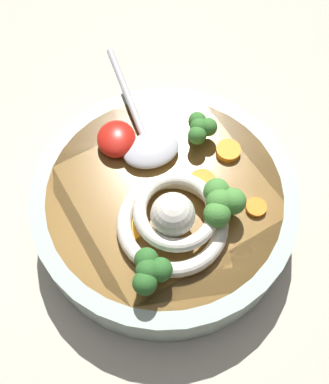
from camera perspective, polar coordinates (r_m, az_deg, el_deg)
table_slab at (r=54.40cm, az=-1.17°, el=-1.52°), size 92.30×92.30×3.61cm
soup_bowl at (r=48.99cm, az=0.00°, el=-1.56°), size 27.57×27.57×5.80cm
noodle_pile at (r=43.55cm, az=1.14°, el=-3.27°), size 11.94×11.71×4.80cm
soup_spoon at (r=48.94cm, az=-2.41°, el=6.51°), size 17.53×6.73×1.60cm
chili_sauce_dollop at (r=48.96cm, az=-6.00°, el=6.62°), size 4.62×4.16×2.08cm
broccoli_floret_right at (r=40.93cm, az=-1.84°, el=-9.79°), size 4.35×3.74×3.44cm
broccoli_floret_left at (r=43.47cm, az=7.09°, el=-1.32°), size 5.05×4.35×4.00cm
broccoli_floret_far at (r=48.59cm, az=4.48°, el=7.96°), size 3.83×3.30×3.03cm
carrot_slice_beside_chili at (r=46.31cm, az=11.34°, el=-1.91°), size 2.05×2.05×0.52cm
carrot_slice_near_spoon at (r=49.13cm, az=7.95°, el=5.11°), size 2.62×2.62×0.71cm
carrot_slice_center at (r=44.44cm, az=-4.22°, el=-4.75°), size 2.40×2.40×0.64cm
carrot_slice_extra_b at (r=46.76cm, az=4.72°, el=1.21°), size 2.77×2.77×0.78cm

